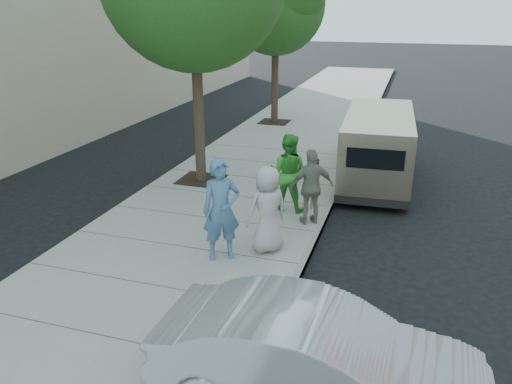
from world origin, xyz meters
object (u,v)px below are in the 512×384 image
person_striped_polo (312,187)px  person_green_shirt (288,172)px  parking_meter (313,173)px  van (377,146)px  tree_far (277,0)px  person_officer (221,210)px  sedan (318,361)px  person_gray_shirt (267,210)px

person_striped_polo → person_green_shirt: bearing=-73.8°
person_striped_polo → parking_meter: bearing=-112.2°
parking_meter → van: bearing=77.8°
tree_far → van: tree_far is taller
person_officer → sedan: bearing=-84.3°
sedan → person_striped_polo: (-1.14, 5.16, 0.33)m
person_gray_shirt → person_green_shirt: bearing=-131.4°
person_gray_shirt → van: bearing=-152.1°
person_green_shirt → person_striped_polo: bearing=141.3°
person_officer → person_gray_shirt: person_officer is taller
van → person_striped_polo: bearing=-109.0°
person_officer → person_gray_shirt: (0.74, 0.55, -0.12)m
tree_far → van: (4.55, -5.78, -3.85)m
van → sedan: 8.96m
person_officer → person_green_shirt: bearing=44.6°
parking_meter → van: 3.23m
tree_far → person_officer: tree_far is taller
tree_far → parking_meter: (3.32, -8.77, -3.83)m
person_gray_shirt → person_striped_polo: 1.65m
parking_meter → person_green_shirt: size_ratio=0.68×
sedan → person_officer: size_ratio=2.09×
parking_meter → sedan: (1.28, -5.97, -0.38)m
tree_far → person_gray_shirt: tree_far is taller
person_striped_polo → person_gray_shirt: bearing=38.4°
van → person_officer: (-2.39, -5.89, 0.10)m
person_officer → person_striped_polo: bearing=25.5°
parking_meter → person_striped_polo: 0.81m
parking_meter → sedan: bearing=-67.6°
sedan → person_officer: bearing=39.6°
van → person_officer: person_officer is taller
tree_far → person_gray_shirt: 12.13m
parking_meter → person_striped_polo: bearing=-70.0°
person_officer → tree_far: bearing=67.7°
person_gray_shirt → person_officer: bearing=-8.6°
tree_far → person_striped_polo: 10.89m
sedan → person_striped_polo: 5.30m
person_green_shirt → person_gray_shirt: (0.13, -2.17, -0.06)m
person_green_shirt → sedan: bearing=110.7°
tree_far → sedan: 16.00m
parking_meter → person_green_shirt: person_green_shirt is taller
parking_meter → person_striped_polo: (0.14, -0.80, -0.06)m
sedan → parking_meter: bearing=13.2°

